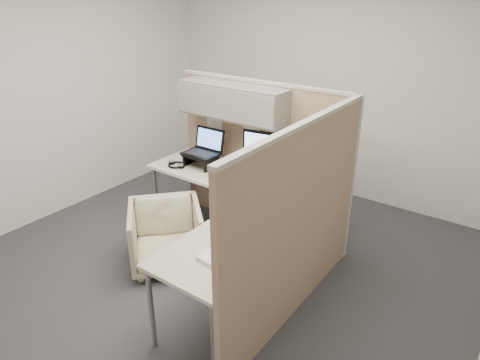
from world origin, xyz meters
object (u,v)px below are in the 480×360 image
Objects in this scene: desk at (234,202)px; keyboard at (261,189)px; monitor_left at (264,151)px; office_chair at (166,233)px.

keyboard reaches higher than desk.
desk is at bearing -94.59° from monitor_left.
office_chair is 1.23m from monitor_left.
monitor_left reaches higher than desk.
keyboard is (0.16, -0.28, -0.26)m from monitor_left.
desk is 0.63m from monitor_left.
office_chair is 1.39× the size of keyboard.
desk is 0.74m from office_chair.
desk is 4.29× the size of monitor_left.
monitor_left is (0.50, 0.90, 0.67)m from office_chair.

